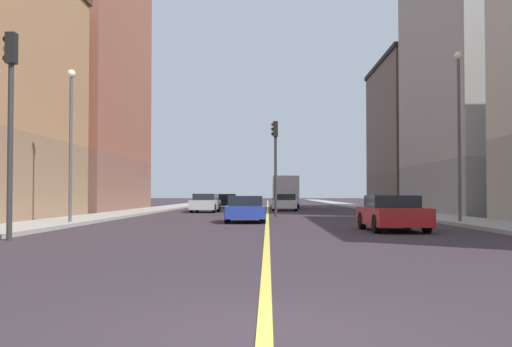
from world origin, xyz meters
TOP-DOWN VIEW (x-y plane):
  - ground_plane at (0.00, 0.00)m, footprint 400.00×400.00m
  - sidewalk_left at (9.23, 49.00)m, footprint 2.86×168.00m
  - sidewalk_right at (-9.23, 49.00)m, footprint 2.86×168.00m
  - lane_center_stripe at (0.00, 49.00)m, footprint 0.16×154.00m
  - building_left_mid at (16.35, 36.93)m, footprint 11.68×17.62m
  - building_left_far at (16.35, 54.72)m, footprint 11.68×16.46m
  - building_right_midblock at (-16.35, 42.70)m, footprint 11.68×18.62m
  - traffic_light_right_near at (-7.42, 12.01)m, footprint 0.40×0.32m
  - traffic_light_median_far at (0.46, 31.20)m, footprint 0.40×0.32m
  - street_lamp_left_near at (8.40, 21.80)m, footprint 0.36×0.36m
  - street_lamp_right_near at (-8.40, 20.85)m, footprint 0.36×0.36m
  - car_white at (1.40, 44.63)m, footprint 2.11×4.46m
  - car_black at (-3.92, 55.60)m, footprint 2.07×4.33m
  - car_silver at (-4.50, 39.90)m, footprint 1.99×4.11m
  - car_blue at (-1.05, 23.92)m, footprint 1.99×4.36m
  - car_red at (4.52, 16.91)m, footprint 2.07×4.27m
  - box_truck at (1.63, 52.79)m, footprint 2.38×7.57m

SIDE VIEW (x-z plane):
  - ground_plane at x=0.00m, z-range 0.00..0.00m
  - lane_center_stripe at x=0.00m, z-range 0.00..0.01m
  - sidewalk_left at x=9.23m, z-range 0.00..0.15m
  - sidewalk_right at x=-9.23m, z-range 0.00..0.15m
  - car_blue at x=-1.05m, z-range -0.02..1.23m
  - car_red at x=4.52m, z-range -0.01..1.27m
  - car_white at x=1.40m, z-range -0.02..1.31m
  - car_black at x=-3.92m, z-range -0.02..1.32m
  - car_silver at x=-4.50m, z-range 0.00..1.35m
  - box_truck at x=1.63m, z-range 0.10..3.04m
  - traffic_light_median_far at x=0.46m, z-range 0.85..6.46m
  - traffic_light_right_near at x=-7.42m, z-range 0.88..6.89m
  - street_lamp_right_near at x=-8.40m, z-range 0.89..7.41m
  - street_lamp_left_near at x=8.40m, z-range 0.91..8.36m
  - building_left_far at x=16.35m, z-range 0.01..13.99m
  - building_right_midblock at x=-16.35m, z-range 0.01..22.03m
  - building_left_mid at x=16.35m, z-range 0.01..23.51m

